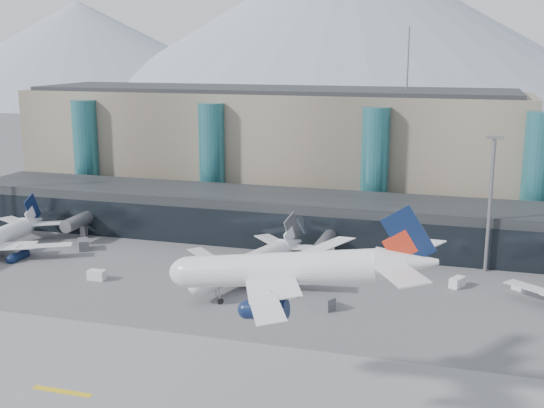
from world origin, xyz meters
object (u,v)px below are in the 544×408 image
at_px(veh_b, 297,260).
at_px(veh_g, 518,287).
at_px(veh_a, 97,275).
at_px(veh_c, 323,302).
at_px(veh_d, 457,282).
at_px(lightmast_mid, 490,196).
at_px(veh_f, 83,244).
at_px(jet_parked_mid, 256,255).
at_px(hero_jet, 306,261).

distance_m(veh_b, veh_g, 40.79).
height_order(veh_a, veh_c, veh_c).
bearing_deg(veh_c, veh_d, 68.42).
height_order(lightmast_mid, veh_d, lightmast_mid).
bearing_deg(veh_g, veh_c, -110.44).
distance_m(veh_f, veh_g, 85.56).
xyz_separation_m(veh_b, veh_c, (9.99, -21.56, 0.24)).
xyz_separation_m(veh_f, veh_g, (85.56, -0.09, -0.48)).
distance_m(lightmast_mid, jet_parked_mid, 44.38).
relative_size(hero_jet, veh_a, 10.24).
bearing_deg(veh_a, jet_parked_mid, 18.08).
distance_m(veh_d, veh_g, 10.34).
xyz_separation_m(hero_jet, veh_c, (-4.85, 32.41, -17.35)).
distance_m(veh_a, veh_f, 20.38).
relative_size(veh_b, veh_d, 0.88).
distance_m(lightmast_mid, veh_f, 81.75).
relative_size(hero_jet, veh_f, 8.37).
distance_m(veh_b, veh_d, 30.82).
xyz_separation_m(hero_jet, jet_parked_mid, (-19.87, 43.96, -14.17)).
height_order(lightmast_mid, jet_parked_mid, lightmast_mid).
bearing_deg(hero_jet, veh_g, 65.40).
bearing_deg(veh_d, jet_parked_mid, 125.90).
relative_size(jet_parked_mid, veh_g, 16.86).
bearing_deg(veh_f, veh_g, -125.12).
height_order(jet_parked_mid, veh_g, jet_parked_mid).
xyz_separation_m(veh_a, veh_d, (62.74, 14.48, -0.00)).
distance_m(veh_a, veh_b, 37.76).
relative_size(jet_parked_mid, veh_a, 10.98).
height_order(veh_c, veh_g, veh_c).
height_order(veh_a, veh_g, veh_a).
relative_size(veh_b, veh_c, 0.74).
xyz_separation_m(hero_jet, veh_f, (-59.77, 50.51, -17.30)).
xyz_separation_m(lightmast_mid, veh_g, (5.42, -9.22, -13.82)).
xyz_separation_m(hero_jet, veh_a, (-47.18, 34.47, -17.49)).
xyz_separation_m(veh_b, veh_d, (30.40, -5.02, 0.09)).
distance_m(veh_b, veh_c, 23.76).
relative_size(veh_a, veh_c, 0.85).
bearing_deg(jet_parked_mid, veh_c, -109.54).
relative_size(lightmast_mid, veh_g, 12.48).
height_order(jet_parked_mid, veh_c, jet_parked_mid).
distance_m(veh_a, veh_c, 42.38).
xyz_separation_m(lightmast_mid, veh_f, (-80.14, -9.13, -13.34)).
height_order(lightmast_mid, veh_c, lightmast_mid).
distance_m(jet_parked_mid, veh_f, 40.55).
distance_m(jet_parked_mid, veh_a, 29.10).
xyz_separation_m(veh_a, veh_b, (32.34, 19.49, -0.10)).
distance_m(hero_jet, veh_g, 59.36).
xyz_separation_m(lightmast_mid, veh_b, (-35.21, -5.67, -13.63)).
relative_size(veh_c, veh_d, 1.20).
relative_size(veh_f, veh_g, 1.88).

